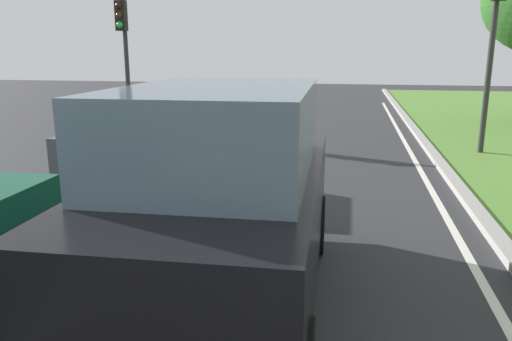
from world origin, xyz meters
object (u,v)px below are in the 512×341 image
traffic_light_overhead_left (124,39)px  car_suv_ahead (223,198)px  car_hatchback_far (134,136)px  traffic_light_near_right (496,19)px

traffic_light_overhead_left → car_suv_ahead: bearing=-60.6°
car_suv_ahead → car_hatchback_far: car_suv_ahead is taller
traffic_light_near_right → traffic_light_overhead_left: traffic_light_near_right is taller
traffic_light_near_right → car_hatchback_far: bearing=-154.0°
traffic_light_overhead_left → traffic_light_near_right: bearing=-10.0°
car_suv_ahead → car_hatchback_far: bearing=121.3°
traffic_light_near_right → traffic_light_overhead_left: size_ratio=1.13×
car_suv_ahead → traffic_light_overhead_left: traffic_light_overhead_left is taller
car_suv_ahead → traffic_light_near_right: bearing=60.7°
traffic_light_near_right → car_suv_ahead: bearing=-117.7°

